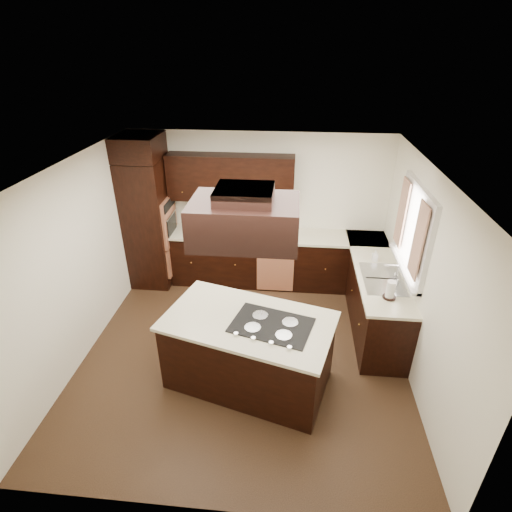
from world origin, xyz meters
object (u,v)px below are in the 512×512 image
range_hood (245,221)px  spice_rack (227,224)px  island (249,352)px  oven_column (149,224)px

range_hood → spice_rack: (-0.58, 2.33, -1.08)m
island → oven_column: bearing=146.3°
range_hood → spice_rack: size_ratio=2.68×
range_hood → spice_rack: range_hood is taller
island → spice_rack: (-0.60, 2.28, 0.64)m
oven_column → island: oven_column is taller
island → range_hood: size_ratio=1.76×
range_hood → oven_column: bearing=129.7°
island → spice_rack: size_ratio=4.71×
island → range_hood: 1.72m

